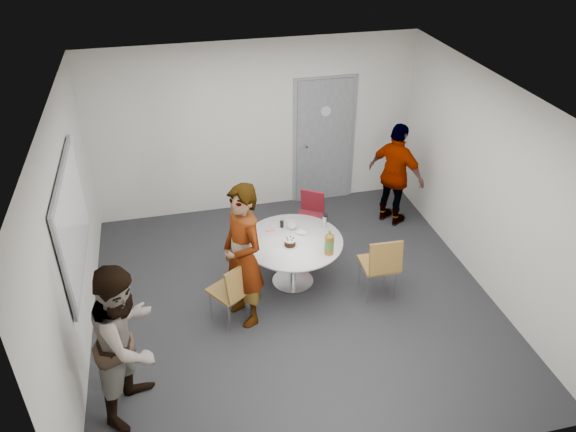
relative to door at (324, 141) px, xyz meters
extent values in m
plane|color=#222326|center=(-1.10, -2.48, -1.03)|extent=(5.00, 5.00, 0.00)
plane|color=silver|center=(-1.10, -2.48, 1.67)|extent=(5.00, 5.00, 0.00)
plane|color=beige|center=(-1.10, 0.02, 0.32)|extent=(5.00, 0.00, 5.00)
plane|color=beige|center=(-3.60, -2.48, 0.32)|extent=(0.00, 5.00, 5.00)
plane|color=beige|center=(1.40, -2.48, 0.32)|extent=(0.00, 5.00, 5.00)
plane|color=beige|center=(-1.10, -4.98, 0.32)|extent=(5.00, 0.00, 5.00)
cube|color=slate|center=(0.00, -0.01, 0.00)|extent=(0.90, 0.05, 2.05)
cube|color=gray|center=(0.00, 0.01, 0.00)|extent=(1.02, 0.04, 2.12)
cylinder|color=#B2BFC6|center=(0.00, -0.04, 0.52)|extent=(0.16, 0.01, 0.16)
cylinder|color=silver|center=(-0.32, -0.07, -0.01)|extent=(0.04, 0.14, 0.04)
cube|color=gray|center=(-3.56, -2.28, 0.42)|extent=(0.03, 1.90, 1.25)
cube|color=white|center=(-3.54, -2.28, 0.42)|extent=(0.01, 1.78, 1.13)
cylinder|color=white|center=(-1.02, -2.10, -0.37)|extent=(1.29, 1.29, 0.03)
cylinder|color=silver|center=(-1.02, -2.10, -0.70)|extent=(0.09, 0.09, 0.62)
cylinder|color=silver|center=(-1.02, -2.10, -1.01)|extent=(0.55, 0.55, 0.02)
cylinder|color=white|center=(-1.09, -2.21, -0.35)|extent=(0.19, 0.19, 0.01)
cylinder|color=black|center=(-1.09, -2.21, -0.31)|extent=(0.14, 0.14, 0.08)
cylinder|color=white|center=(-1.09, -2.21, -0.26)|extent=(0.15, 0.15, 0.02)
cylinder|color=brown|center=(-0.66, -2.48, -0.22)|extent=(0.11, 0.11, 0.26)
cylinder|color=#3D8334|center=(-0.66, -2.48, -0.21)|extent=(0.12, 0.12, 0.10)
cone|color=brown|center=(-0.66, -2.48, -0.06)|extent=(0.11, 0.11, 0.05)
cylinder|color=#4F8F40|center=(-0.66, -2.48, -0.02)|extent=(0.04, 0.04, 0.03)
imported|color=white|center=(-0.97, -1.82, -0.31)|extent=(0.17, 0.17, 0.10)
cylinder|color=black|center=(-1.09, -1.75, -0.30)|extent=(0.05, 0.05, 0.12)
cylinder|color=silver|center=(-0.54, -1.89, -0.27)|extent=(0.06, 0.06, 0.17)
cylinder|color=black|center=(-0.54, -1.89, -0.17)|extent=(0.07, 0.07, 0.03)
cube|color=#DF766F|center=(-1.26, -1.81, -0.35)|extent=(0.11, 0.06, 0.02)
ellipsoid|color=silver|center=(-0.87, -1.97, -0.34)|extent=(0.16, 0.16, 0.03)
cube|color=brown|center=(-1.93, -2.63, -0.58)|extent=(0.58, 0.58, 0.04)
cube|color=brown|center=(-1.82, -2.80, -0.35)|extent=(0.38, 0.29, 0.40)
cylinder|color=silver|center=(-1.88, -2.40, -0.80)|extent=(0.02, 0.02, 0.45)
cylinder|color=silver|center=(-2.17, -2.58, -0.80)|extent=(0.02, 0.02, 0.45)
cylinder|color=silver|center=(-1.70, -2.68, -0.80)|extent=(0.02, 0.02, 0.45)
cylinder|color=silver|center=(-1.98, -2.87, -0.80)|extent=(0.02, 0.02, 0.45)
cube|color=brown|center=(-0.02, -2.58, -0.55)|extent=(0.45, 0.45, 0.04)
cube|color=brown|center=(-0.03, -2.79, -0.31)|extent=(0.42, 0.11, 0.42)
cylinder|color=silver|center=(0.16, -2.40, -0.79)|extent=(0.02, 0.02, 0.47)
cylinder|color=silver|center=(-0.19, -2.39, -0.79)|extent=(0.02, 0.02, 0.47)
cylinder|color=silver|center=(0.15, -2.76, -0.79)|extent=(0.02, 0.02, 0.47)
cylinder|color=silver|center=(-0.20, -2.75, -0.79)|extent=(0.02, 0.02, 0.47)
cube|color=maroon|center=(-0.57, -1.22, -0.63)|extent=(0.51, 0.51, 0.03)
cube|color=maroon|center=(-0.48, -1.07, -0.43)|extent=(0.34, 0.26, 0.35)
cylinder|color=silver|center=(-0.78, -1.26, -0.83)|extent=(0.02, 0.02, 0.40)
cylinder|color=silver|center=(-0.53, -1.42, -0.83)|extent=(0.02, 0.02, 0.40)
cylinder|color=silver|center=(-0.61, -1.01, -0.83)|extent=(0.02, 0.02, 0.40)
cylinder|color=silver|center=(-0.36, -1.17, -0.83)|extent=(0.02, 0.02, 0.40)
imported|color=#A5C6EA|center=(-1.75, -2.63, -0.11)|extent=(0.66, 0.79, 1.84)
imported|color=white|center=(-3.05, -3.67, -0.15)|extent=(0.97, 1.06, 1.75)
imported|color=black|center=(0.85, -0.97, -0.21)|extent=(0.86, 1.02, 1.63)
camera|label=1|loc=(-2.45, -7.87, 3.73)|focal=35.00mm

